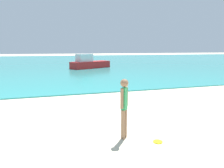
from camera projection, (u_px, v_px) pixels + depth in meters
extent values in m
cube|color=teal|center=(61.00, 61.00, 39.49)|extent=(160.00, 60.00, 0.06)
cylinder|color=#936B4C|center=(123.00, 125.00, 5.55)|extent=(0.10, 0.10, 0.77)
cylinder|color=#936B4C|center=(125.00, 123.00, 5.67)|extent=(0.10, 0.10, 0.77)
cube|color=#2DA35B|center=(124.00, 99.00, 5.50)|extent=(0.20, 0.20, 0.58)
sphere|color=#936B4C|center=(124.00, 83.00, 5.43)|extent=(0.21, 0.21, 0.21)
cylinder|color=#936B4C|center=(122.00, 99.00, 5.37)|extent=(0.08, 0.08, 0.52)
cylinder|color=#936B4C|center=(126.00, 96.00, 5.62)|extent=(0.08, 0.08, 0.52)
cylinder|color=yellow|center=(158.00, 142.00, 5.40)|extent=(0.23, 0.23, 0.03)
cube|color=red|center=(91.00, 65.00, 25.17)|extent=(5.07, 3.61, 0.78)
cube|color=silver|center=(84.00, 58.00, 24.43)|extent=(2.07, 1.77, 0.88)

